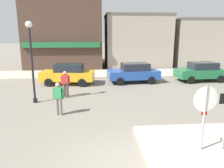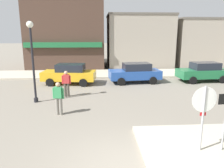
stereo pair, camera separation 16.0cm
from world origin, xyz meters
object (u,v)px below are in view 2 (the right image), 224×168
parked_car_third (203,72)px  parked_car_nearest (69,74)px  stop_sign (203,110)px  pedestrian_crossing_far (66,83)px  parked_car_second (135,73)px  pedestrian_crossing_near (59,97)px  lamp_post (32,50)px

parked_car_third → parked_car_nearest: bearing=-178.8°
parked_car_nearest → parked_car_third: bearing=1.2°
stop_sign → pedestrian_crossing_far: (-5.23, 6.99, -0.65)m
parked_car_second → pedestrian_crossing_far: pedestrian_crossing_far is taller
parked_car_nearest → parked_car_second: bearing=1.8°
pedestrian_crossing_far → pedestrian_crossing_near: bearing=-89.0°
lamp_post → parked_car_third: size_ratio=1.11×
stop_sign → parked_car_second: bearing=91.9°
stop_sign → parked_car_third: 11.91m
lamp_post → pedestrian_crossing_near: bearing=-51.2°
stop_sign → pedestrian_crossing_near: (-5.18, 3.89, -0.65)m
stop_sign → pedestrian_crossing_near: size_ratio=1.43×
pedestrian_crossing_near → pedestrian_crossing_far: bearing=91.0°
pedestrian_crossing_near → pedestrian_crossing_far: size_ratio=1.00×
parked_car_nearest → pedestrian_crossing_near: size_ratio=2.59×
parked_car_second → parked_car_third: (5.59, 0.07, 0.00)m
lamp_post → pedestrian_crossing_far: lamp_post is taller
parked_car_nearest → parked_car_third: same height
parked_car_second → lamp_post: bearing=-144.5°
stop_sign → parked_car_second: 10.63m
stop_sign → pedestrian_crossing_far: bearing=126.8°
lamp_post → parked_car_nearest: bearing=73.0°
stop_sign → pedestrian_crossing_far: size_ratio=1.43×
parked_car_second → pedestrian_crossing_far: 6.07m
parked_car_nearest → parked_car_second: size_ratio=1.01×
lamp_post → parked_car_second: bearing=35.5°
pedestrian_crossing_near → pedestrian_crossing_far: same height
lamp_post → parked_car_nearest: size_ratio=1.09×
stop_sign → parked_car_nearest: size_ratio=0.55×
stop_sign → parked_car_nearest: bearing=117.7°
stop_sign → pedestrian_crossing_far: 8.75m
pedestrian_crossing_near → pedestrian_crossing_far: (-0.06, 3.10, 0.00)m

